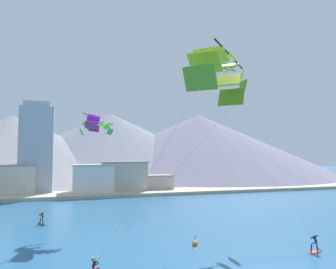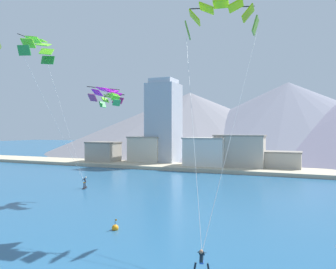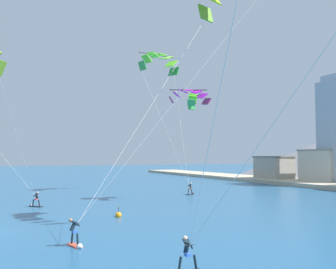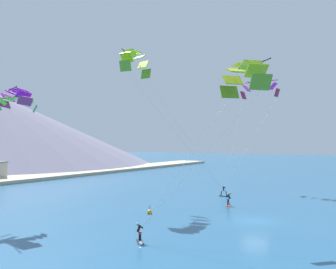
{
  "view_description": "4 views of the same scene",
  "coord_description": "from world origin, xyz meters",
  "px_view_note": "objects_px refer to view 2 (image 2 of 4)",
  "views": [
    {
      "loc": [
        -14.98,
        -18.36,
        8.57
      ],
      "look_at": [
        -3.87,
        14.65,
        10.84
      ],
      "focal_mm": 35.0,
      "sensor_mm": 36.0,
      "label": 1
    },
    {
      "loc": [
        12.26,
        -11.91,
        8.25
      ],
      "look_at": [
        -0.67,
        18.28,
        7.8
      ],
      "focal_mm": 35.0,
      "sensor_mm": 36.0,
      "label": 2
    },
    {
      "loc": [
        29.32,
        1.27,
        5.23
      ],
      "look_at": [
        -2.18,
        15.76,
        7.3
      ],
      "focal_mm": 40.0,
      "sensor_mm": 36.0,
      "label": 3
    },
    {
      "loc": [
        -36.53,
        -12.02,
        7.92
      ],
      "look_at": [
        1.96,
        11.33,
        8.79
      ],
      "focal_mm": 40.0,
      "sensor_mm": 36.0,
      "label": 4
    }
  ],
  "objects_px": {
    "parafoil_kite_mid_center": "(221,16)",
    "parafoil_kite_far_left": "(38,48)",
    "parafoil_kite_distant_low_drift": "(110,99)",
    "kitesurfer_far_left": "(85,185)",
    "race_marker_buoy": "(115,228)",
    "kitesurfer_mid_center": "(205,268)",
    "parafoil_kite_distant_high_outer": "(107,93)"
  },
  "relations": [
    {
      "from": "kitesurfer_mid_center",
      "to": "parafoil_kite_distant_high_outer",
      "type": "bearing_deg",
      "value": 136.41
    },
    {
      "from": "kitesurfer_far_left",
      "to": "parafoil_kite_mid_center",
      "type": "xyz_separation_m",
      "value": [
        21.53,
        -7.8,
        18.41
      ]
    },
    {
      "from": "kitesurfer_mid_center",
      "to": "kitesurfer_far_left",
      "type": "xyz_separation_m",
      "value": [
        -23.83,
        20.41,
        -0.01
      ]
    },
    {
      "from": "parafoil_kite_mid_center",
      "to": "parafoil_kite_far_left",
      "type": "relative_size",
      "value": 0.94
    },
    {
      "from": "kitesurfer_mid_center",
      "to": "parafoil_kite_far_left",
      "type": "relative_size",
      "value": 0.09
    },
    {
      "from": "kitesurfer_far_left",
      "to": "parafoil_kite_distant_low_drift",
      "type": "bearing_deg",
      "value": -26.1
    },
    {
      "from": "kitesurfer_mid_center",
      "to": "parafoil_kite_distant_high_outer",
      "type": "xyz_separation_m",
      "value": [
        -17.91,
        17.05,
        12.31
      ]
    },
    {
      "from": "kitesurfer_mid_center",
      "to": "parafoil_kite_distant_low_drift",
      "type": "relative_size",
      "value": 0.43
    },
    {
      "from": "parafoil_kite_distant_high_outer",
      "to": "kitesurfer_far_left",
      "type": "bearing_deg",
      "value": 150.45
    },
    {
      "from": "kitesurfer_far_left",
      "to": "parafoil_kite_mid_center",
      "type": "relative_size",
      "value": 0.09
    },
    {
      "from": "parafoil_kite_mid_center",
      "to": "parafoil_kite_distant_low_drift",
      "type": "distance_m",
      "value": 17.3
    },
    {
      "from": "parafoil_kite_distant_low_drift",
      "to": "race_marker_buoy",
      "type": "height_order",
      "value": "parafoil_kite_distant_low_drift"
    },
    {
      "from": "race_marker_buoy",
      "to": "parafoil_kite_far_left",
      "type": "bearing_deg",
      "value": 148.48
    },
    {
      "from": "parafoil_kite_far_left",
      "to": "parafoil_kite_distant_low_drift",
      "type": "relative_size",
      "value": 4.87
    },
    {
      "from": "parafoil_kite_mid_center",
      "to": "kitesurfer_far_left",
      "type": "bearing_deg",
      "value": 160.08
    },
    {
      "from": "kitesurfer_mid_center",
      "to": "parafoil_kite_far_left",
      "type": "distance_m",
      "value": 40.69
    },
    {
      "from": "parafoil_kite_far_left",
      "to": "kitesurfer_mid_center",
      "type": "bearing_deg",
      "value": -31.15
    },
    {
      "from": "kitesurfer_far_left",
      "to": "parafoil_kite_distant_high_outer",
      "type": "bearing_deg",
      "value": -29.55
    },
    {
      "from": "parafoil_kite_mid_center",
      "to": "parafoil_kite_distant_low_drift",
      "type": "xyz_separation_m",
      "value": [
        -15.22,
        4.71,
        -6.73
      ]
    },
    {
      "from": "kitesurfer_far_left",
      "to": "parafoil_kite_far_left",
      "type": "bearing_deg",
      "value": -163.73
    },
    {
      "from": "parafoil_kite_far_left",
      "to": "parafoil_kite_distant_low_drift",
      "type": "bearing_deg",
      "value": -5.0
    },
    {
      "from": "parafoil_kite_mid_center",
      "to": "parafoil_kite_distant_high_outer",
      "type": "height_order",
      "value": "parafoil_kite_mid_center"
    },
    {
      "from": "kitesurfer_far_left",
      "to": "parafoil_kite_distant_low_drift",
      "type": "relative_size",
      "value": 0.42
    },
    {
      "from": "parafoil_kite_distant_high_outer",
      "to": "parafoil_kite_far_left",
      "type": "bearing_deg",
      "value": 173.64
    },
    {
      "from": "kitesurfer_far_left",
      "to": "race_marker_buoy",
      "type": "height_order",
      "value": "kitesurfer_far_left"
    },
    {
      "from": "parafoil_kite_mid_center",
      "to": "parafoil_kite_far_left",
      "type": "xyz_separation_m",
      "value": [
        -28.22,
        5.85,
        1.17
      ]
    },
    {
      "from": "kitesurfer_far_left",
      "to": "parafoil_kite_mid_center",
      "type": "bearing_deg",
      "value": -19.92
    },
    {
      "from": "parafoil_kite_far_left",
      "to": "race_marker_buoy",
      "type": "bearing_deg",
      "value": -31.52
    },
    {
      "from": "parafoil_kite_distant_low_drift",
      "to": "race_marker_buoy",
      "type": "bearing_deg",
      "value": -55.44
    },
    {
      "from": "parafoil_kite_far_left",
      "to": "parafoil_kite_distant_high_outer",
      "type": "bearing_deg",
      "value": -6.36
    },
    {
      "from": "parafoil_kite_mid_center",
      "to": "parafoil_kite_distant_low_drift",
      "type": "relative_size",
      "value": 4.59
    },
    {
      "from": "kitesurfer_far_left",
      "to": "parafoil_kite_far_left",
      "type": "height_order",
      "value": "parafoil_kite_far_left"
    }
  ]
}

